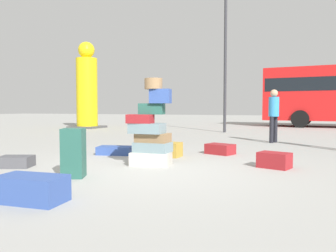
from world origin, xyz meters
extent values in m
plane|color=#9E9E99|center=(0.00, 0.00, 0.00)|extent=(80.00, 80.00, 0.00)
cube|color=beige|center=(-0.10, 0.38, 0.12)|extent=(0.76, 0.54, 0.24)
cube|color=gray|center=(-0.08, 0.42, 0.32)|extent=(0.66, 0.43, 0.18)
cube|color=olive|center=(-0.09, 0.46, 0.49)|extent=(0.60, 0.39, 0.16)
cube|color=gray|center=(-0.17, 0.38, 0.67)|extent=(0.61, 0.38, 0.18)
cube|color=maroon|center=(-0.29, 0.32, 0.84)|extent=(0.47, 0.31, 0.16)
cube|color=#26594C|center=(-0.13, 0.49, 1.02)|extent=(0.48, 0.34, 0.20)
cube|color=#334F99|center=(0.06, 0.44, 1.25)|extent=(0.39, 0.27, 0.26)
cylinder|color=olive|center=(-0.07, 0.42, 1.47)|extent=(0.32, 0.32, 0.19)
cube|color=#334F99|center=(-1.39, 1.39, 0.09)|extent=(0.83, 0.56, 0.18)
cube|color=#B28C33|center=(-0.19, 1.48, 0.15)|extent=(0.62, 0.41, 0.31)
cube|color=#334F99|center=(-0.44, -2.25, 0.15)|extent=(0.78, 0.45, 0.29)
cube|color=#26594C|center=(-0.78, -0.99, 0.37)|extent=(0.40, 0.40, 0.74)
cube|color=#4C4C51|center=(-2.26, -0.60, 0.10)|extent=(0.65, 0.56, 0.19)
cube|color=maroon|center=(2.02, 0.85, 0.13)|extent=(0.61, 0.51, 0.27)
cube|color=maroon|center=(0.80, 2.24, 0.11)|extent=(0.70, 0.60, 0.23)
cylinder|color=black|center=(1.88, 5.29, 0.39)|extent=(0.12, 0.12, 0.78)
cylinder|color=black|center=(1.77, 5.09, 0.39)|extent=(0.12, 0.12, 0.78)
cylinder|color=#338CCC|center=(1.83, 5.19, 1.07)|extent=(0.30, 0.30, 0.58)
sphere|color=tan|center=(1.83, 5.19, 1.46)|extent=(0.22, 0.22, 0.22)
cylinder|color=yellow|center=(-7.38, 9.44, 1.75)|extent=(1.05, 1.05, 3.51)
sphere|color=yellow|center=(-7.38, 9.44, 3.92)|extent=(0.82, 0.82, 0.82)
cube|color=#4C4C4C|center=(-7.38, 9.44, 0.05)|extent=(1.47, 1.47, 0.10)
cylinder|color=black|center=(3.09, 15.86, 0.45)|extent=(0.92, 0.35, 0.90)
cylinder|color=black|center=(2.81, 13.38, 0.45)|extent=(0.92, 0.35, 0.90)
cylinder|color=#333338|center=(-0.27, 8.81, 2.87)|extent=(0.12, 0.12, 5.73)
camera|label=1|loc=(2.23, -5.19, 1.05)|focal=35.87mm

